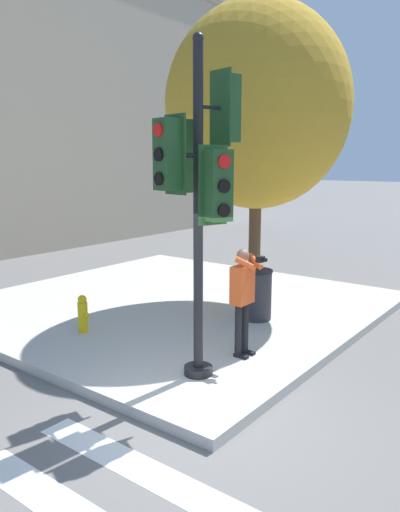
{
  "coord_description": "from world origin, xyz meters",
  "views": [
    {
      "loc": [
        -4.59,
        -3.45,
        3.19
      ],
      "look_at": [
        1.14,
        0.94,
        1.82
      ],
      "focal_mm": 35.0,
      "sensor_mm": 36.0,
      "label": 1
    }
  ],
  "objects": [
    {
      "name": "trash_bin",
      "position": [
        3.54,
        1.4,
        0.65
      ],
      "size": [
        0.63,
        0.63,
        0.98
      ],
      "color": "#2D2D33",
      "rests_on": "sidewalk_corner"
    },
    {
      "name": "street_tree",
      "position": [
        4.54,
        2.06,
        4.29
      ],
      "size": [
        3.79,
        3.79,
        6.23
      ],
      "color": "brown",
      "rests_on": "sidewalk_corner"
    },
    {
      "name": "traffic_signal_pole",
      "position": [
        0.78,
        0.7,
        3.03
      ],
      "size": [
        1.34,
        1.31,
        4.66
      ],
      "color": "black",
      "rests_on": "sidewalk_corner"
    },
    {
      "name": "building_right",
      "position": [
        9.86,
        16.78,
        5.7
      ],
      "size": [
        13.65,
        10.71,
        11.38
      ],
      "color": "tan",
      "rests_on": "ground_plane"
    },
    {
      "name": "sidewalk_corner",
      "position": [
        3.5,
        3.5,
        0.08
      ],
      "size": [
        8.0,
        8.0,
        0.16
      ],
      "color": "#BCB7AD",
      "rests_on": "ground_plane"
    },
    {
      "name": "ground_plane",
      "position": [
        0.0,
        0.0,
        0.0
      ],
      "size": [
        160.0,
        160.0,
        0.0
      ],
      "primitive_type": "plane",
      "color": "slate"
    },
    {
      "name": "fire_hydrant",
      "position": [
        0.97,
        3.47,
        0.5
      ],
      "size": [
        0.18,
        0.24,
        0.69
      ],
      "color": "yellow",
      "rests_on": "sidewalk_corner"
    },
    {
      "name": "person_photographer",
      "position": [
        1.79,
        0.59,
        1.19
      ],
      "size": [
        0.5,
        0.53,
        1.71
      ],
      "color": "black",
      "rests_on": "sidewalk_corner"
    }
  ]
}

